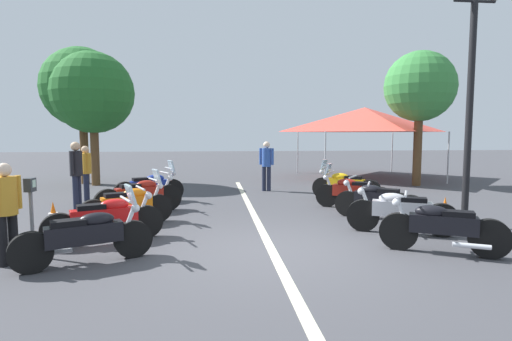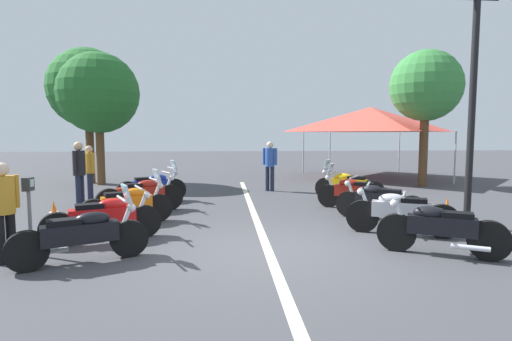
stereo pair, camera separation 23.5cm
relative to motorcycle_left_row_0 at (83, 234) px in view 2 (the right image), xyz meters
The scene contains 24 objects.
ground_plane 2.99m from the motorcycle_left_row_0, 81.13° to the right, with size 80.00×80.00×0.00m, color #424247.
lane_centre_stripe 4.45m from the motorcycle_left_row_0, 41.28° to the right, with size 13.72×0.16×0.01m, color beige.
motorcycle_left_row_0 is the anchor object (origin of this frame).
motorcycle_left_row_1 1.26m from the motorcycle_left_row_0, ahead, with size 1.04×2.03×0.99m.
motorcycle_left_row_2 2.65m from the motorcycle_left_row_0, ahead, with size 1.05×1.88×1.21m.
motorcycle_left_row_3 3.98m from the motorcycle_left_row_0, ahead, with size 1.17×2.03×1.02m.
motorcycle_left_row_4 5.49m from the motorcycle_left_row_0, ahead, with size 1.01×1.92×1.22m.
motorcycle_right_row_0 5.70m from the motorcycle_left_row_0, 90.62° to the right, with size 1.09×1.86×1.00m.
motorcycle_right_row_1 5.79m from the motorcycle_left_row_0, 77.07° to the right, with size 1.06×2.01×1.01m.
motorcycle_right_row_2 6.35m from the motorcycle_left_row_0, 65.03° to the right, with size 1.27×1.78×0.99m.
motorcycle_right_row_3 6.92m from the motorcycle_left_row_0, 54.38° to the right, with size 1.16×1.83×1.20m.
motorcycle_right_row_4 7.96m from the motorcycle_left_row_0, 47.55° to the right, with size 1.31×1.80×1.22m.
street_lamp_twin_globe 8.12m from the motorcycle_left_row_0, 76.43° to the right, with size 0.32×1.22×5.07m.
parking_meter 1.21m from the motorcycle_left_row_0, 63.52° to the left, with size 0.19×0.14×1.29m.
traffic_cone_0 7.33m from the motorcycle_left_row_0, 73.93° to the right, with size 0.36×0.36×0.61m.
traffic_cone_1 2.67m from the motorcycle_left_row_0, 30.73° to the left, with size 0.36×0.36×0.61m.
bystander_0 1.29m from the motorcycle_left_row_0, 84.33° to the left, with size 0.49×0.32×1.56m.
bystander_1 6.44m from the motorcycle_left_row_0, 16.90° to the left, with size 0.52×0.32×1.65m.
bystander_3 8.51m from the motorcycle_left_row_0, 26.46° to the right, with size 0.32×0.49×1.74m.
bystander_4 5.13m from the motorcycle_left_row_0, 19.51° to the left, with size 0.53×0.32×1.79m.
roadside_tree_0 13.32m from the motorcycle_left_row_0, 49.23° to the right, with size 2.66×2.66×5.14m.
roadside_tree_1 11.44m from the motorcycle_left_row_0, 17.13° to the left, with size 3.14×3.14×5.41m.
roadside_tree_2 10.67m from the motorcycle_left_row_0, 15.02° to the left, with size 3.11×3.11×5.14m.
event_tent 14.53m from the motorcycle_left_row_0, 37.65° to the right, with size 5.63×5.63×3.20m.
Camera 2 is at (-6.67, 0.75, 1.99)m, focal length 28.01 mm.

